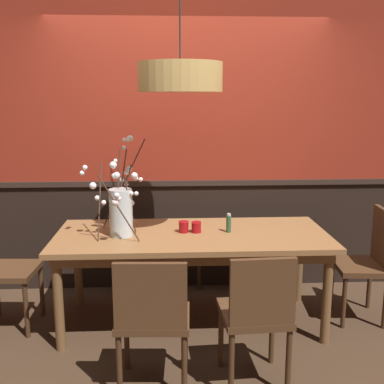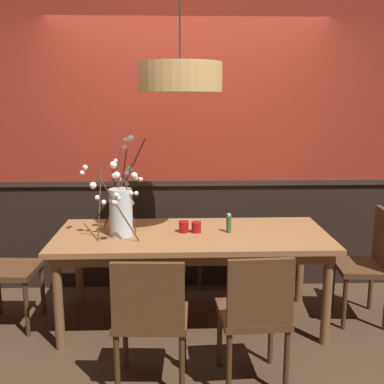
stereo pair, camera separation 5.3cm
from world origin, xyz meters
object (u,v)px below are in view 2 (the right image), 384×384
at_px(candle_holder_nearer_edge, 196,227).
at_px(chair_near_side_left, 150,315).
at_px(pendant_lamp, 180,77).
at_px(chair_near_side_right, 255,312).
at_px(vase_with_blossoms, 121,210).
at_px(dining_table, 192,243).
at_px(chair_head_east_end, 370,259).
at_px(chair_far_side_left, 155,232).
at_px(candle_holder_nearer_center, 184,227).
at_px(chair_far_side_right, 221,230).
at_px(condiment_bottle, 229,223).

bearing_deg(candle_holder_nearer_edge, chair_near_side_left, -109.80).
height_order(candle_holder_nearer_edge, pendant_lamp, pendant_lamp).
bearing_deg(chair_near_side_right, candle_holder_nearer_edge, 109.59).
bearing_deg(vase_with_blossoms, dining_table, 3.16).
xyz_separation_m(chair_head_east_end, candle_holder_nearer_edge, (-1.41, 0.01, 0.28)).
relative_size(chair_near_side_right, candle_holder_nearer_edge, 10.42).
bearing_deg(chair_far_side_left, chair_head_east_end, -26.21).
distance_m(dining_table, candle_holder_nearer_edge, 0.13).
bearing_deg(candle_holder_nearer_edge, candle_holder_nearer_center, 175.71).
height_order(chair_near_side_right, vase_with_blossoms, vase_with_blossoms).
relative_size(chair_far_side_right, pendant_lamp, 0.90).
distance_m(chair_near_side_left, pendant_lamp, 1.68).
distance_m(chair_near_side_left, condiment_bottle, 1.11).
bearing_deg(condiment_bottle, vase_with_blossoms, -176.95).
distance_m(dining_table, chair_near_side_right, 0.96).
relative_size(chair_near_side_right, condiment_bottle, 5.89).
height_order(chair_near_side_right, candle_holder_nearer_center, chair_near_side_right).
xyz_separation_m(chair_far_side_left, chair_near_side_left, (0.04, -1.76, -0.00)).
bearing_deg(candle_holder_nearer_edge, condiment_bottle, -1.45).
bearing_deg(candle_holder_nearer_edge, chair_near_side_right, -70.41).
bearing_deg(condiment_bottle, candle_holder_nearer_center, 177.75).
distance_m(chair_far_side_right, pendant_lamp, 1.76).
xyz_separation_m(candle_holder_nearer_center, candle_holder_nearer_edge, (0.10, -0.01, -0.00)).
bearing_deg(vase_with_blossoms, chair_head_east_end, 1.22).
relative_size(vase_with_blossoms, pendant_lamp, 0.73).
xyz_separation_m(chair_near_side_left, condiment_bottle, (0.58, 0.89, 0.33)).
bearing_deg(chair_near_side_left, pendant_lamp, 76.52).
bearing_deg(chair_near_side_left, condiment_bottle, 57.01).
bearing_deg(candle_holder_nearer_edge, vase_with_blossoms, -174.99).
distance_m(candle_holder_nearer_edge, condiment_bottle, 0.26).
bearing_deg(candle_holder_nearer_center, chair_near_side_left, -103.87).
height_order(chair_near_side_left, condiment_bottle, condiment_bottle).
bearing_deg(vase_with_blossoms, chair_far_side_right, 47.10).
height_order(dining_table, pendant_lamp, pendant_lamp).
bearing_deg(chair_far_side_left, condiment_bottle, -54.49).
bearing_deg(pendant_lamp, chair_near_side_right, -61.99).
height_order(chair_far_side_right, candle_holder_nearer_center, chair_far_side_right).
bearing_deg(chair_far_side_left, chair_near_side_right, -68.74).
bearing_deg(chair_near_side_right, chair_near_side_left, 179.99).
bearing_deg(chair_near_side_left, vase_with_blossoms, 107.15).
bearing_deg(chair_head_east_end, condiment_bottle, 179.89).
bearing_deg(condiment_bottle, chair_near_side_left, -122.99).
height_order(dining_table, chair_near_side_right, chair_near_side_right).
bearing_deg(chair_near_side_left, dining_table, 71.83).
bearing_deg(pendant_lamp, chair_far_side_right, 66.85).
distance_m(chair_near_side_left, chair_near_side_right, 0.64).
relative_size(chair_near_side_left, pendant_lamp, 0.86).
bearing_deg(pendant_lamp, condiment_bottle, 8.76).
height_order(chair_near_side_right, candle_holder_nearer_edge, chair_near_side_right).
xyz_separation_m(vase_with_blossoms, candle_holder_nearer_center, (0.49, 0.06, -0.16)).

